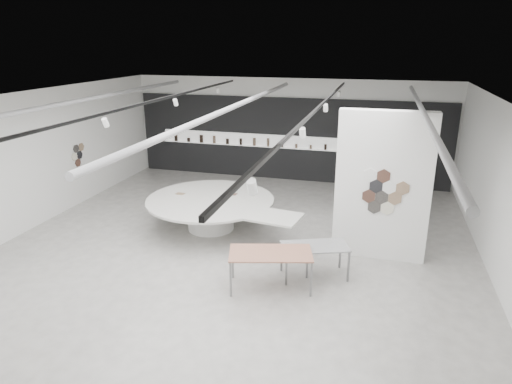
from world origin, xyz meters
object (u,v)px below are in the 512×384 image
(sample_table_wood, at_px, (271,255))
(kitchen_counter, at_px, (370,176))
(display_island, at_px, (213,210))
(sample_table_stone, at_px, (315,248))
(partition_column, at_px, (382,187))

(sample_table_wood, distance_m, kitchen_counter, 7.93)
(display_island, xyz_separation_m, sample_table_stone, (3.16, -1.95, 0.10))
(display_island, xyz_separation_m, kitchen_counter, (4.12, 5.04, -0.11))
(kitchen_counter, bearing_deg, display_island, -137.13)
(partition_column, xyz_separation_m, sample_table_stone, (-1.35, -1.44, -1.11))
(partition_column, height_order, kitchen_counter, partition_column)
(display_island, xyz_separation_m, sample_table_wood, (2.32, -2.67, 0.17))
(sample_table_wood, bearing_deg, sample_table_stone, 40.69)
(sample_table_stone, height_order, kitchen_counter, kitchen_counter)
(display_island, bearing_deg, partition_column, 2.46)
(kitchen_counter, bearing_deg, sample_table_wood, -111.02)
(partition_column, distance_m, sample_table_stone, 2.26)
(partition_column, xyz_separation_m, display_island, (-4.51, 0.51, -1.21))
(sample_table_wood, height_order, sample_table_stone, sample_table_wood)
(sample_table_wood, relative_size, kitchen_counter, 1.08)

